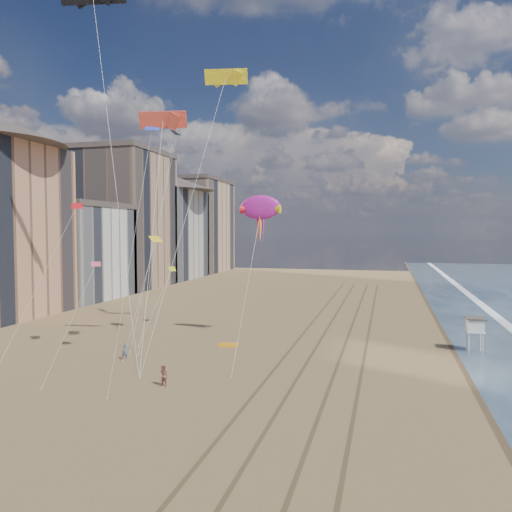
# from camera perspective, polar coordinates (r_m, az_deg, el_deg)

# --- Properties ---
(ground) EXTENTS (260.00, 260.00, 0.00)m
(ground) POSITION_cam_1_polar(r_m,az_deg,el_deg) (27.28, -4.67, -23.47)
(ground) COLOR brown
(ground) RESTS_ON ground
(wet_sand) EXTENTS (260.00, 260.00, 0.00)m
(wet_sand) POSITION_cam_1_polar(r_m,az_deg,el_deg) (65.09, 24.30, -8.03)
(wet_sand) COLOR #42301E
(wet_sand) RESTS_ON ground
(tracks) EXTENTS (7.68, 120.00, 0.01)m
(tracks) POSITION_cam_1_polar(r_m,az_deg,el_deg) (54.68, 8.61, -9.87)
(tracks) COLOR brown
(tracks) RESTS_ON ground
(buildings) EXTENTS (34.72, 131.35, 29.00)m
(buildings) POSITION_cam_1_polar(r_m,az_deg,el_deg) (103.72, -16.60, 3.65)
(buildings) COLOR #C6B284
(buildings) RESTS_ON ground
(lifeguard_stand) EXTENTS (1.90, 1.90, 3.43)m
(lifeguard_stand) POSITION_cam_1_polar(r_m,az_deg,el_deg) (54.63, 23.75, -7.28)
(lifeguard_stand) COLOR silver
(lifeguard_stand) RESTS_ON ground
(grounded_kite) EXTENTS (2.09, 1.43, 0.23)m
(grounded_kite) POSITION_cam_1_polar(r_m,az_deg,el_deg) (53.15, -3.23, -10.10)
(grounded_kite) COLOR orange
(grounded_kite) RESTS_ON ground
(show_kite) EXTENTS (4.41, 7.03, 18.85)m
(show_kite) POSITION_cam_1_polar(r_m,az_deg,el_deg) (53.17, 0.51, 5.54)
(show_kite) COLOR #AA1A89
(show_kite) RESTS_ON ground
(kite_flyer_a) EXTENTS (0.62, 0.49, 1.50)m
(kite_flyer_a) POSITION_cam_1_polar(r_m,az_deg,el_deg) (48.99, -14.73, -10.57)
(kite_flyer_a) COLOR slate
(kite_flyer_a) RESTS_ON ground
(kite_flyer_b) EXTENTS (0.96, 0.83, 1.69)m
(kite_flyer_b) POSITION_cam_1_polar(r_m,az_deg,el_deg) (40.36, -10.52, -13.32)
(kite_flyer_b) COLOR #93574B
(kite_flyer_b) RESTS_ON ground
(parafoils) EXTENTS (17.11, 8.31, 14.71)m
(parafoils) POSITION_cam_1_polar(r_m,az_deg,el_deg) (54.31, -12.74, 22.59)
(parafoils) COLOR black
(parafoils) RESTS_ON ground
(small_kites) EXTENTS (9.53, 18.49, 16.85)m
(small_kites) POSITION_cam_1_polar(r_m,az_deg,el_deg) (53.37, -12.57, 6.50)
(small_kites) COLOR blue
(small_kites) RESTS_ON ground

